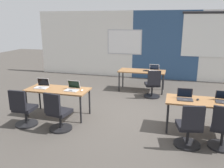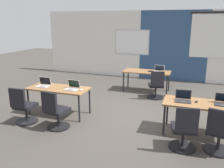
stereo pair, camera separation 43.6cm
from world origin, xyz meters
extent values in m
plane|color=#47423D|center=(0.00, 0.00, 0.00)|extent=(24.00, 24.00, 0.00)
cube|color=silver|center=(0.00, 4.20, 1.40)|extent=(10.00, 0.20, 2.80)
cube|color=#2D4C75|center=(0.65, 4.09, 1.40)|extent=(2.68, 0.01, 2.80)
cube|color=#B7B7BC|center=(-1.04, 4.09, 1.52)|extent=(1.48, 0.02, 1.04)
cube|color=white|center=(-1.04, 4.08, 1.52)|extent=(1.40, 0.02, 0.96)
cube|color=white|center=(2.29, 4.08, 1.83)|extent=(2.00, 0.02, 1.63)
cylinder|color=black|center=(2.29, 4.08, 2.70)|extent=(2.10, 0.10, 0.10)
cube|color=olive|center=(-1.75, -0.60, 0.70)|extent=(1.60, 0.70, 0.04)
cylinder|color=black|center=(-2.49, -0.90, 0.34)|extent=(0.04, 0.04, 0.68)
cylinder|color=black|center=(-1.01, -0.90, 0.34)|extent=(0.04, 0.04, 0.68)
cylinder|color=black|center=(-2.49, -0.30, 0.34)|extent=(0.04, 0.04, 0.68)
cylinder|color=black|center=(-1.01, -0.30, 0.34)|extent=(0.04, 0.04, 0.68)
cube|color=olive|center=(1.75, -0.60, 0.70)|extent=(1.60, 0.70, 0.04)
cylinder|color=black|center=(1.01, -0.90, 0.34)|extent=(0.04, 0.04, 0.68)
cylinder|color=black|center=(1.01, -0.30, 0.34)|extent=(0.04, 0.04, 0.68)
cube|color=olive|center=(0.00, 2.20, 0.70)|extent=(1.60, 0.70, 0.04)
cylinder|color=black|center=(-0.74, 1.90, 0.34)|extent=(0.04, 0.04, 0.68)
cylinder|color=black|center=(0.74, 1.90, 0.34)|extent=(0.04, 0.04, 0.68)
cylinder|color=black|center=(-0.74, 2.50, 0.34)|extent=(0.04, 0.04, 0.68)
cylinder|color=black|center=(0.74, 2.50, 0.34)|extent=(0.04, 0.04, 0.68)
cube|color=silver|center=(0.41, 2.18, 0.73)|extent=(0.33, 0.23, 0.02)
cube|color=#4C4C4F|center=(0.41, 2.13, 0.74)|extent=(0.09, 0.06, 0.00)
cube|color=silver|center=(0.41, 2.33, 0.84)|extent=(0.33, 0.09, 0.21)
cube|color=black|center=(0.41, 2.33, 0.84)|extent=(0.30, 0.08, 0.18)
cube|color=black|center=(0.15, 2.20, 0.72)|extent=(0.22, 0.19, 0.00)
ellipsoid|color=black|center=(0.15, 2.20, 0.74)|extent=(0.07, 0.11, 0.03)
cylinder|color=black|center=(0.43, 1.58, 0.02)|extent=(0.52, 0.52, 0.04)
cylinder|color=black|center=(0.43, 1.58, 0.21)|extent=(0.06, 0.06, 0.34)
cube|color=black|center=(0.43, 1.58, 0.42)|extent=(0.55, 0.55, 0.08)
cube|color=black|center=(0.51, 1.34, 0.69)|extent=(0.40, 0.18, 0.46)
sphere|color=black|center=(0.36, 1.80, 0.02)|extent=(0.04, 0.04, 0.04)
sphere|color=black|center=(0.67, 1.57, 0.02)|extent=(0.04, 0.04, 0.04)
sphere|color=black|center=(0.24, 1.44, 0.02)|extent=(0.04, 0.04, 0.04)
cube|color=#B7B7BC|center=(-1.35, -0.65, 0.73)|extent=(0.34, 0.24, 0.02)
cube|color=#4C4C4F|center=(-1.35, -0.70, 0.74)|extent=(0.09, 0.06, 0.00)
cube|color=#B7B7BC|center=(-1.34, -0.50, 0.84)|extent=(0.33, 0.08, 0.21)
cube|color=black|center=(-1.34, -0.51, 0.84)|extent=(0.30, 0.07, 0.19)
ellipsoid|color=silver|center=(-1.09, -0.60, 0.74)|extent=(0.06, 0.10, 0.03)
cylinder|color=black|center=(-1.33, -1.33, 0.02)|extent=(0.52, 0.52, 0.04)
cylinder|color=black|center=(-1.33, -1.33, 0.21)|extent=(0.06, 0.06, 0.34)
cube|color=black|center=(-1.33, -1.33, 0.42)|extent=(0.50, 0.50, 0.08)
cube|color=black|center=(-1.37, -1.58, 0.69)|extent=(0.40, 0.12, 0.46)
sphere|color=black|center=(-1.30, -1.10, 0.02)|extent=(0.04, 0.04, 0.04)
sphere|color=black|center=(-1.12, -1.43, 0.02)|extent=(0.04, 0.04, 0.04)
sphere|color=black|center=(-1.56, -1.37, 0.02)|extent=(0.04, 0.04, 0.04)
cube|color=silver|center=(-2.20, -0.64, 0.73)|extent=(0.35, 0.25, 0.02)
cube|color=#4C4C4F|center=(-2.20, -0.69, 0.74)|extent=(0.09, 0.07, 0.00)
cube|color=silver|center=(-2.21, -0.50, 0.85)|extent=(0.33, 0.08, 0.22)
cube|color=black|center=(-2.21, -0.51, 0.85)|extent=(0.30, 0.07, 0.19)
cylinder|color=black|center=(-2.23, -1.33, 0.02)|extent=(0.52, 0.52, 0.04)
cylinder|color=black|center=(-2.23, -1.33, 0.21)|extent=(0.06, 0.06, 0.34)
cube|color=black|center=(-2.23, -1.33, 0.42)|extent=(0.45, 0.45, 0.08)
cube|color=black|center=(-2.22, -1.58, 0.69)|extent=(0.40, 0.07, 0.46)
sphere|color=black|center=(-2.24, -1.09, 0.02)|extent=(0.04, 0.04, 0.04)
sphere|color=black|center=(-2.00, -1.39, 0.02)|extent=(0.04, 0.04, 0.04)
sphere|color=black|center=(-2.45, -1.41, 0.02)|extent=(0.04, 0.04, 0.04)
cube|color=#333338|center=(2.15, -0.59, 0.73)|extent=(0.34, 0.25, 0.02)
cube|color=#4C4C4F|center=(2.15, -0.64, 0.74)|extent=(0.09, 0.06, 0.00)
cube|color=#333338|center=(2.16, -0.43, 0.84)|extent=(0.33, 0.11, 0.21)
cube|color=black|center=(2.16, -0.44, 0.84)|extent=(0.30, 0.09, 0.18)
cylinder|color=black|center=(2.07, -1.22, 0.02)|extent=(0.52, 0.52, 0.04)
cylinder|color=black|center=(2.07, -1.22, 0.21)|extent=(0.06, 0.06, 0.34)
cube|color=black|center=(2.07, -1.22, 0.42)|extent=(0.53, 0.53, 0.08)
cube|color=black|center=(2.01, -1.46, 0.69)|extent=(0.40, 0.15, 0.46)
sphere|color=black|center=(2.13, -0.99, 0.02)|extent=(0.04, 0.04, 0.04)
sphere|color=black|center=(1.84, -1.24, 0.02)|extent=(0.04, 0.04, 0.04)
cube|color=#333338|center=(1.35, -0.64, 0.73)|extent=(0.34, 0.25, 0.02)
cube|color=#4C4C4F|center=(1.36, -0.69, 0.74)|extent=(0.09, 0.07, 0.00)
cube|color=#333338|center=(1.35, -0.50, 0.85)|extent=(0.33, 0.07, 0.22)
cube|color=black|center=(1.35, -0.51, 0.85)|extent=(0.30, 0.06, 0.19)
ellipsoid|color=black|center=(1.63, -0.58, 0.74)|extent=(0.08, 0.11, 0.03)
cylinder|color=black|center=(1.43, -1.31, 0.02)|extent=(0.52, 0.52, 0.04)
cylinder|color=black|center=(1.43, -1.31, 0.21)|extent=(0.06, 0.06, 0.34)
cube|color=black|center=(1.43, -1.31, 0.42)|extent=(0.52, 0.52, 0.08)
cube|color=black|center=(1.48, -1.56, 0.69)|extent=(0.40, 0.14, 0.46)
sphere|color=black|center=(1.38, -1.08, 0.02)|extent=(0.04, 0.04, 0.04)
sphere|color=black|center=(1.66, -1.34, 0.02)|extent=(0.04, 0.04, 0.04)
sphere|color=black|center=(1.22, -1.43, 0.02)|extent=(0.04, 0.04, 0.04)
camera|label=1|loc=(1.08, -5.75, 2.41)|focal=37.53mm
camera|label=2|loc=(1.50, -5.62, 2.41)|focal=37.53mm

